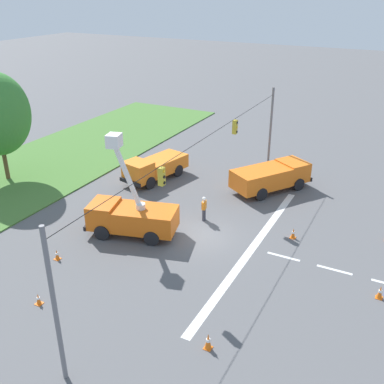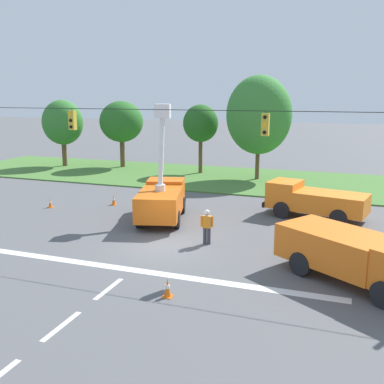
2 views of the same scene
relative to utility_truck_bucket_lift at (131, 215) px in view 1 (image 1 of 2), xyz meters
name	(u,v)px [view 1 (image 1 of 2)]	position (x,y,z in m)	size (l,w,h in m)	color
ground_plane	(203,236)	(1.91, -4.20, -1.37)	(200.00, 200.00, 0.00)	#565659
grass_verge	(5,184)	(1.91, 13.80, -1.32)	(56.00, 12.00, 0.10)	#477533
lane_markings	(275,254)	(1.91, -9.08, -1.37)	(17.60, 15.25, 0.01)	silver
signal_gantry	(204,175)	(1.90, -4.21, 2.88)	(26.20, 0.33, 7.20)	slate
utility_truck_bucket_lift	(131,215)	(0.00, 0.00, 0.00)	(3.77, 6.19, 6.74)	orange
utility_truck_support_near	(271,176)	(10.79, -5.81, -0.19)	(6.72, 5.59, 2.01)	orange
utility_truck_support_far	(154,167)	(8.37, 3.46, -0.27)	(6.27, 3.48, 2.07)	orange
road_worker	(204,207)	(3.85, -3.33, -0.37)	(0.65, 0.28, 1.77)	#383842
traffic_cone_foreground_left	(38,299)	(-8.10, 0.23, -1.07)	(0.36, 0.36, 0.63)	orange
traffic_cone_foreground_right	(380,292)	(0.40, -15.16, -1.00)	(0.36, 0.36, 0.75)	orange
traffic_cone_mid_right	(208,341)	(-6.91, -8.78, -0.96)	(0.36, 0.36, 0.82)	orange
traffic_cone_near_bucket	(57,255)	(-4.53, 2.27, -1.05)	(0.36, 0.36, 0.66)	orange
traffic_cone_lane_edge_a	(293,233)	(4.31, -9.48, -1.02)	(0.36, 0.36, 0.71)	orange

